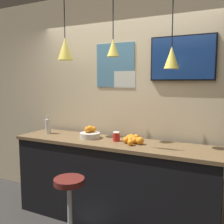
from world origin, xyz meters
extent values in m
cube|color=beige|center=(0.00, 1.09, 1.45)|extent=(8.00, 0.06, 2.90)
cube|color=black|center=(0.00, 0.68, 0.49)|extent=(2.46, 0.55, 0.98)
cube|color=brown|center=(0.00, 0.68, 1.00)|extent=(2.50, 0.59, 0.04)
cylinder|color=#B7B7BC|center=(-0.20, 0.08, 0.34)|extent=(0.05, 0.05, 0.65)
cylinder|color=#5B1E19|center=(-0.20, 0.08, 0.70)|extent=(0.32, 0.32, 0.06)
cylinder|color=beige|center=(-0.32, 0.70, 1.05)|extent=(0.25, 0.25, 0.07)
sphere|color=orange|center=(-0.35, 0.69, 1.13)|extent=(0.08, 0.08, 0.08)
sphere|color=orange|center=(-0.34, 0.74, 1.13)|extent=(0.08, 0.08, 0.08)
sphere|color=orange|center=(-0.30, 0.76, 1.12)|extent=(0.07, 0.07, 0.07)
sphere|color=orange|center=(0.21, 0.79, 1.05)|extent=(0.07, 0.07, 0.07)
sphere|color=orange|center=(0.20, 0.74, 1.06)|extent=(0.09, 0.09, 0.09)
sphere|color=orange|center=(0.24, 0.67, 1.06)|extent=(0.08, 0.08, 0.08)
sphere|color=orange|center=(0.36, 0.67, 1.06)|extent=(0.09, 0.09, 0.09)
sphere|color=orange|center=(0.25, 0.70, 1.05)|extent=(0.08, 0.08, 0.08)
sphere|color=orange|center=(0.34, 0.69, 1.05)|extent=(0.08, 0.08, 0.08)
sphere|color=orange|center=(0.33, 0.69, 1.05)|extent=(0.07, 0.07, 0.07)
sphere|color=orange|center=(0.29, 0.68, 1.05)|extent=(0.08, 0.08, 0.08)
sphere|color=orange|center=(0.19, 0.66, 1.06)|extent=(0.08, 0.08, 0.08)
sphere|color=orange|center=(0.25, 0.72, 1.06)|extent=(0.09, 0.09, 0.09)
sphere|color=orange|center=(0.25, 0.83, 1.06)|extent=(0.08, 0.08, 0.08)
sphere|color=orange|center=(0.29, 0.72, 1.05)|extent=(0.07, 0.07, 0.07)
sphere|color=orange|center=(0.28, 0.58, 1.05)|extent=(0.07, 0.07, 0.07)
sphere|color=orange|center=(0.20, 0.80, 1.06)|extent=(0.08, 0.08, 0.08)
cylinder|color=silver|center=(-0.99, 0.70, 1.11)|extent=(0.08, 0.08, 0.19)
cylinder|color=silver|center=(-0.99, 0.70, 1.24)|extent=(0.04, 0.04, 0.05)
cylinder|color=red|center=(0.05, 0.70, 1.07)|extent=(0.08, 0.08, 0.10)
cylinder|color=white|center=(0.05, 0.70, 1.12)|extent=(0.09, 0.09, 0.01)
cylinder|color=black|center=(-0.68, 0.71, 2.54)|extent=(0.01, 0.01, 0.53)
cone|color=#EAD14C|center=(-0.68, 0.71, 2.13)|extent=(0.19, 0.19, 0.28)
sphere|color=#F9EFCC|center=(-0.68, 0.71, 2.02)|extent=(0.04, 0.04, 0.04)
cylinder|color=black|center=(0.00, 0.71, 2.50)|extent=(0.01, 0.01, 0.59)
cone|color=#EAD14C|center=(0.00, 0.71, 2.11)|extent=(0.14, 0.14, 0.20)
sphere|color=#F9EFCC|center=(0.00, 0.71, 2.03)|extent=(0.04, 0.04, 0.04)
cylinder|color=black|center=(0.68, 0.71, 2.44)|extent=(0.01, 0.01, 0.71)
cone|color=#EAD14C|center=(0.68, 0.71, 1.97)|extent=(0.15, 0.15, 0.23)
sphere|color=#F9EFCC|center=(0.68, 0.71, 1.88)|extent=(0.04, 0.04, 0.04)
cube|color=black|center=(0.73, 1.04, 1.99)|extent=(0.74, 0.04, 0.51)
cube|color=navy|center=(0.73, 1.02, 1.99)|extent=(0.71, 0.01, 0.48)
cube|color=white|center=(0.25, 0.47, 1.75)|extent=(0.24, 0.01, 0.17)
cube|color=teal|center=(-0.14, 1.05, 1.94)|extent=(0.54, 0.01, 0.57)
camera|label=1|loc=(1.28, -1.94, 1.72)|focal=40.00mm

